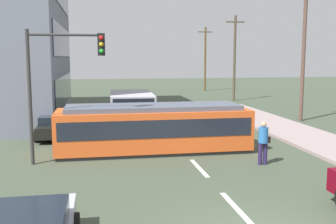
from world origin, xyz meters
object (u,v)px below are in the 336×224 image
object	(u,v)px
traffic_light_mast	(60,71)
utility_pole_distant	(205,58)
streetcar_tram	(153,127)
utility_pole_mid	(304,52)
parked_sedan_mid	(58,125)
utility_pole_far	(235,57)
pedestrian_crossing	(263,140)
city_bus	(131,107)

from	to	relation	value
traffic_light_mast	utility_pole_distant	world-z (taller)	utility_pole_distant
streetcar_tram	utility_pole_mid	size ratio (longest dim) A/B	0.98
parked_sedan_mid	traffic_light_mast	world-z (taller)	traffic_light_mast
traffic_light_mast	utility_pole_mid	bearing A→B (deg)	29.41
utility_pole_far	utility_pole_distant	bearing A→B (deg)	88.37
parked_sedan_mid	traffic_light_mast	distance (m)	6.12
pedestrian_crossing	parked_sedan_mid	size ratio (longest dim) A/B	0.41
pedestrian_crossing	parked_sedan_mid	bearing A→B (deg)	140.13
pedestrian_crossing	utility_pole_far	xyz separation A→B (m)	(6.60, 22.09, 3.22)
city_bus	parked_sedan_mid	size ratio (longest dim) A/B	1.34
streetcar_tram	city_bus	world-z (taller)	streetcar_tram
streetcar_tram	parked_sedan_mid	world-z (taller)	streetcar_tram
pedestrian_crossing	parked_sedan_mid	world-z (taller)	pedestrian_crossing
streetcar_tram	utility_pole_distant	world-z (taller)	utility_pole_distant
city_bus	utility_pole_mid	size ratio (longest dim) A/B	0.64
city_bus	utility_pole_far	distance (m)	16.42
pedestrian_crossing	utility_pole_mid	size ratio (longest dim) A/B	0.20
city_bus	traffic_light_mast	distance (m)	9.48
traffic_light_mast	utility_pole_far	size ratio (longest dim) A/B	0.64
pedestrian_crossing	utility_pole_mid	xyz separation A→B (m)	(6.77, 9.63, 3.45)
utility_pole_mid	utility_pole_distant	distance (m)	24.04
traffic_light_mast	utility_pole_far	distance (m)	24.94
parked_sedan_mid	city_bus	bearing A→B (deg)	38.05
utility_pole_distant	pedestrian_crossing	bearing A→B (deg)	-101.64
traffic_light_mast	utility_pole_far	world-z (taller)	utility_pole_far
utility_pole_mid	parked_sedan_mid	bearing A→B (deg)	-169.60
pedestrian_crossing	parked_sedan_mid	xyz separation A→B (m)	(-8.23, 6.88, -0.32)
streetcar_tram	traffic_light_mast	distance (m)	4.71
pedestrian_crossing	utility_pole_distant	distance (m)	34.52
parked_sedan_mid	utility_pole_distant	xyz separation A→B (m)	(15.17, 26.79, 3.44)
pedestrian_crossing	streetcar_tram	bearing A→B (deg)	142.57
pedestrian_crossing	traffic_light_mast	distance (m)	8.15
city_bus	parked_sedan_mid	xyz separation A→B (m)	(-4.07, -3.19, -0.49)
streetcar_tram	utility_pole_far	xyz separation A→B (m)	(10.41, 19.17, 3.11)
parked_sedan_mid	utility_pole_mid	world-z (taller)	utility_pole_mid
utility_pole_mid	utility_pole_distant	bearing A→B (deg)	89.61
traffic_light_mast	pedestrian_crossing	bearing A→B (deg)	-11.68
streetcar_tram	utility_pole_mid	distance (m)	12.97
streetcar_tram	utility_pole_distant	size ratio (longest dim) A/B	1.06
streetcar_tram	utility_pole_mid	xyz separation A→B (m)	(10.58, 6.72, 3.34)
traffic_light_mast	utility_pole_distant	distance (m)	35.23
utility_pole_far	city_bus	bearing A→B (deg)	-131.85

